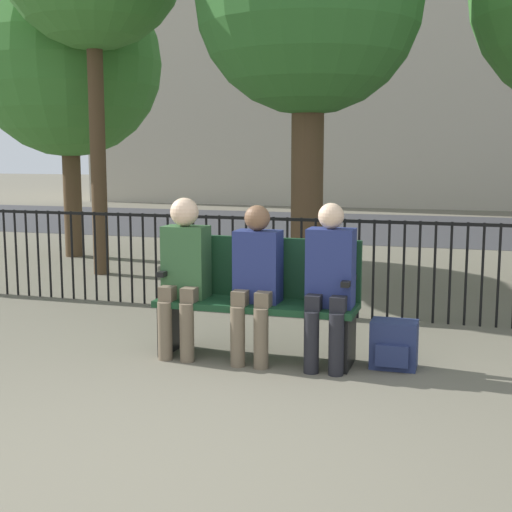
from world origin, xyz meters
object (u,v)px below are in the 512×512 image
(seated_person_1, at_px, (256,275))
(tree_3, at_px, (68,63))
(seated_person_2, at_px, (329,278))
(backpack, at_px, (394,345))
(tree_1, at_px, (309,3))
(seated_person_0, at_px, (184,267))
(park_bench, at_px, (259,295))

(seated_person_1, distance_m, tree_3, 6.50)
(seated_person_1, xyz_separation_m, seated_person_2, (0.56, 0.00, 0.01))
(seated_person_1, bearing_deg, backpack, 6.79)
(seated_person_1, xyz_separation_m, tree_3, (-4.23, 4.42, 2.20))
(tree_1, bearing_deg, backpack, -64.06)
(seated_person_0, distance_m, backpack, 1.69)
(tree_3, bearing_deg, seated_person_0, -50.48)
(park_bench, bearing_deg, seated_person_1, -82.93)
(park_bench, relative_size, seated_person_0, 1.25)
(seated_person_1, height_order, tree_1, tree_1)
(park_bench, bearing_deg, tree_1, 94.71)
(park_bench, xyz_separation_m, tree_1, (-0.21, 2.56, 2.66))
(seated_person_2, bearing_deg, seated_person_1, -179.83)
(seated_person_2, height_order, backpack, seated_person_2)
(seated_person_2, distance_m, tree_3, 6.87)
(park_bench, distance_m, seated_person_0, 0.62)
(seated_person_1, height_order, backpack, seated_person_1)
(seated_person_1, bearing_deg, park_bench, 97.07)
(backpack, bearing_deg, seated_person_2, -165.51)
(park_bench, xyz_separation_m, tree_3, (-4.21, 4.29, 2.37))
(seated_person_0, xyz_separation_m, tree_3, (-3.64, 4.42, 2.16))
(park_bench, xyz_separation_m, seated_person_0, (-0.57, -0.13, 0.21))
(tree_3, bearing_deg, seated_person_2, -42.71)
(seated_person_1, distance_m, seated_person_2, 0.56)
(seated_person_1, height_order, seated_person_2, seated_person_2)
(seated_person_0, xyz_separation_m, backpack, (1.61, 0.12, -0.52))
(seated_person_2, relative_size, tree_1, 0.28)
(backpack, relative_size, tree_1, 0.08)
(tree_1, bearing_deg, seated_person_2, -73.73)
(seated_person_0, distance_m, seated_person_1, 0.59)
(seated_person_0, height_order, seated_person_1, seated_person_0)
(seated_person_1, xyz_separation_m, tree_1, (-0.23, 2.69, 2.49))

